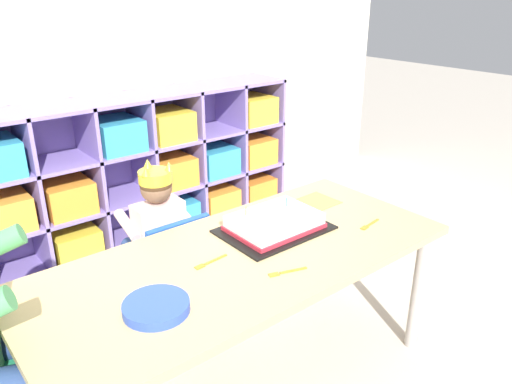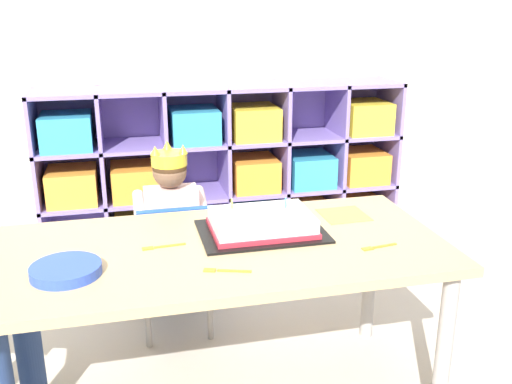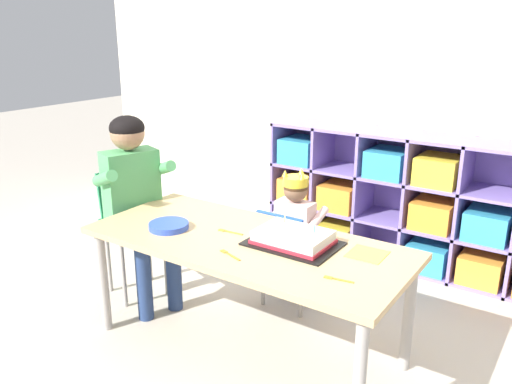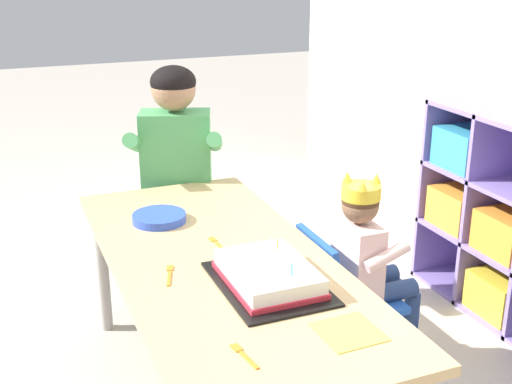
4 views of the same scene
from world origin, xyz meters
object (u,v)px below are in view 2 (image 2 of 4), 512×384
Objects in this scene: birthday_cake_on_tray at (262,224)px; fork_at_table_front_edge at (377,247)px; fork_near_cake_tray at (161,247)px; activity_table at (201,265)px; paper_plate_stack at (66,270)px; classroom_chair_blue at (175,258)px; fork_by_napkin at (224,271)px; child_with_crown at (171,215)px.

birthday_cake_on_tray is 3.32× the size of fork_at_table_front_edge.
fork_at_table_front_edge is 0.67m from fork_near_cake_tray.
fork_near_cake_tray is (-0.12, 0.03, 0.06)m from activity_table.
birthday_cake_on_tray is at bearing 16.06° from paper_plate_stack.
classroom_chair_blue is 4.77× the size of fork_at_table_front_edge.
activity_table is 11.60× the size of fork_by_napkin.
activity_table is at bearing 120.41° from fork_by_napkin.
fork_by_napkin is at bearing -57.05° from fork_near_cake_tray.
child_with_crown reaches higher than paper_plate_stack.
paper_plate_stack is at bearing -163.94° from birthday_cake_on_tray.
paper_plate_stack reaches higher than classroom_chair_blue.
birthday_cake_on_tray is (0.26, -0.40, 0.27)m from classroom_chair_blue.
child_with_crown reaches higher than fork_near_cake_tray.
fork_near_cake_tray is at bearing 145.48° from fork_by_napkin.
child_with_crown is 4.05× the size of paper_plate_stack.
birthday_cake_on_tray is 3.08× the size of fork_by_napkin.
fork_at_table_front_edge is (0.32, -0.20, -0.03)m from birthday_cake_on_tray.
child_with_crown is at bearing 114.12° from fork_by_napkin.
fork_near_cake_tray is (-0.34, -0.05, -0.03)m from birthday_cake_on_tray.
birthday_cake_on_tray is 3.00× the size of fork_near_cake_tray.
fork_by_napkin is at bearing 96.41° from child_with_crown.
classroom_chair_blue is 0.72m from paper_plate_stack.
birthday_cake_on_tray reaches higher than fork_near_cake_tray.
birthday_cake_on_tray is (0.25, -0.50, 0.13)m from child_with_crown.
classroom_chair_blue is 0.87m from fork_at_table_front_edge.
classroom_chair_blue is at bearing 115.12° from fork_by_napkin.
classroom_chair_blue is at bearing 75.18° from fork_near_cake_tray.
paper_plate_stack reaches higher than activity_table.
fork_by_napkin is at bearing -10.51° from paper_plate_stack.
paper_plate_stack is 0.93m from fork_at_table_front_edge.
birthday_cake_on_tray is at bearing 3.10° from fork_near_cake_tray.
fork_near_cake_tray is at bearing 167.10° from activity_table.
paper_plate_stack is at bearing 169.76° from fork_at_table_front_edge.
fork_near_cake_tray is at bearing 25.48° from paper_plate_stack.
classroom_chair_blue is 0.54m from birthday_cake_on_tray.
child_with_crown is at bearing -89.97° from classroom_chair_blue.
activity_table is at bearing 14.54° from paper_plate_stack.
fork_by_napkin is at bearing -77.58° from activity_table.
fork_at_table_front_edge is at bearing 129.37° from child_with_crown.
birthday_cake_on_tray is (0.21, 0.07, 0.09)m from activity_table.
fork_by_napkin is 0.97× the size of fork_near_cake_tray.
birthday_cake_on_tray is at bearing 117.24° from child_with_crown.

